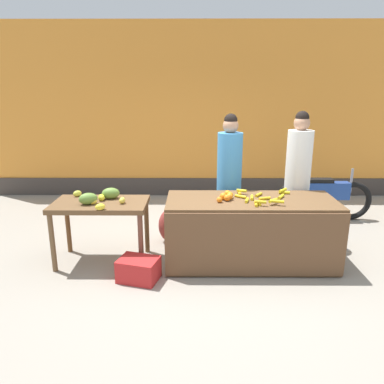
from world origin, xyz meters
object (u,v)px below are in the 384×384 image
(vendor_woman_blue_shirt, at_px, (229,179))
(vendor_woman_white_shirt, at_px, (297,179))
(parked_motorcycle, at_px, (324,196))
(produce_sack, at_px, (171,225))
(produce_crate, at_px, (139,269))

(vendor_woman_blue_shirt, distance_m, vendor_woman_white_shirt, 0.93)
(vendor_woman_blue_shirt, bearing_deg, vendor_woman_white_shirt, -2.04)
(vendor_woman_white_shirt, xyz_separation_m, parked_motorcycle, (0.73, 0.93, -0.53))
(vendor_woman_white_shirt, relative_size, produce_sack, 3.73)
(produce_sack, bearing_deg, vendor_woman_blue_shirt, 3.12)
(vendor_woman_white_shirt, height_order, produce_crate, vendor_woman_white_shirt)
(vendor_woman_blue_shirt, bearing_deg, produce_sack, -176.88)
(vendor_woman_white_shirt, distance_m, parked_motorcycle, 1.29)
(produce_crate, distance_m, produce_sack, 1.14)
(parked_motorcycle, bearing_deg, produce_sack, -159.20)
(vendor_woman_blue_shirt, distance_m, parked_motorcycle, 1.95)
(vendor_woman_white_shirt, bearing_deg, vendor_woman_blue_shirt, 177.96)
(vendor_woman_blue_shirt, height_order, produce_sack, vendor_woman_blue_shirt)
(vendor_woman_blue_shirt, bearing_deg, produce_crate, -134.39)
(parked_motorcycle, relative_size, produce_sack, 3.24)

